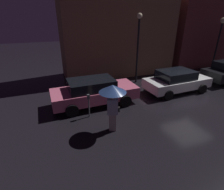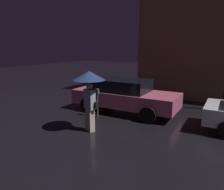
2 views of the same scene
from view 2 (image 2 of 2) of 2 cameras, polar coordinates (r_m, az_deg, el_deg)
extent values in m
cube|color=#DB6684|center=(9.81, 3.44, -0.79)|extent=(4.70, 1.85, 0.63)
cube|color=black|center=(9.78, 2.51, 2.62)|extent=(2.46, 1.60, 0.52)
cylinder|color=black|center=(10.17, 13.03, -2.45)|extent=(0.65, 0.22, 0.65)
cylinder|color=black|center=(8.55, 9.42, -5.16)|extent=(0.65, 0.22, 0.65)
cylinder|color=black|center=(11.33, -1.09, -0.59)|extent=(0.65, 0.22, 0.65)
cylinder|color=black|center=(9.90, -6.46, -2.61)|extent=(0.65, 0.22, 0.65)
cube|color=beige|center=(7.68, -5.75, -6.50)|extent=(0.36, 0.30, 0.81)
cube|color=#B2B7C6|center=(7.47, -5.88, -1.09)|extent=(0.48, 0.35, 0.68)
sphere|color=tan|center=(7.37, -5.95, 2.30)|extent=(0.22, 0.22, 0.22)
cylinder|color=black|center=(7.41, -5.92, 0.88)|extent=(0.02, 0.02, 0.79)
cone|color=navy|center=(7.32, -6.02, 5.10)|extent=(1.11, 1.11, 0.31)
cube|color=black|center=(7.37, -4.32, -2.59)|extent=(0.19, 0.15, 0.22)
cylinder|color=#4C5154|center=(9.15, -3.81, -2.76)|extent=(0.06, 0.06, 0.98)
cube|color=#4C5154|center=(9.01, -3.87, 0.93)|extent=(0.12, 0.10, 0.22)
camera|label=1|loc=(6.81, -63.73, 20.01)|focal=28.00mm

